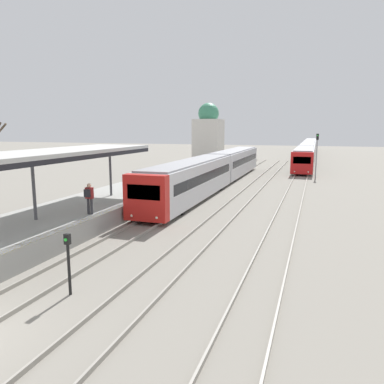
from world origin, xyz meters
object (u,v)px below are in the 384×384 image
person_on_platform (89,196)px  signal_post_near (68,258)px  train_near (217,168)px  signal_mast_far (317,150)px  train_far (308,149)px

person_on_platform → signal_post_near: bearing=-61.6°
train_near → signal_post_near: train_near is taller
person_on_platform → signal_post_near: 7.74m
person_on_platform → signal_mast_far: 30.23m
train_near → train_far: (7.59, 40.08, -0.06)m
signal_post_near → signal_mast_far: signal_mast_far is taller
train_far → train_near: bearing=-100.7°
train_near → signal_post_near: bearing=-86.6°
train_far → signal_mast_far: bearing=-87.1°
signal_post_near → person_on_platform: bearing=118.4°
train_near → signal_mast_far: (9.16, 9.41, 1.43)m
person_on_platform → signal_mast_far: signal_mast_far is taller
person_on_platform → signal_mast_far: (11.31, 28.01, 1.12)m
person_on_platform → train_near: bearing=83.4°
train_near → train_far: bearing=79.3°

